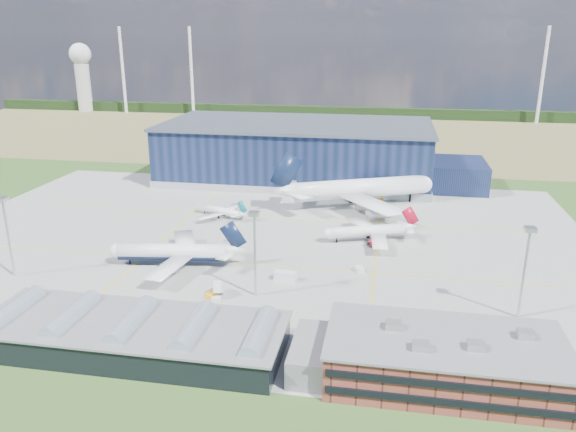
% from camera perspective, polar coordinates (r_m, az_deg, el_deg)
% --- Properties ---
extents(ground, '(600.00, 600.00, 0.00)m').
position_cam_1_polar(ground, '(176.97, -4.18, -3.57)').
color(ground, '#2D531F').
rests_on(ground, ground).
extents(apron, '(220.00, 160.00, 0.08)m').
position_cam_1_polar(apron, '(186.00, -3.42, -2.44)').
color(apron, gray).
rests_on(apron, ground).
extents(farmland, '(600.00, 220.00, 0.01)m').
position_cam_1_polar(farmland, '(386.86, 4.00, 8.39)').
color(farmland, olive).
rests_on(farmland, ground).
extents(treeline, '(600.00, 8.00, 8.00)m').
position_cam_1_polar(treeline, '(464.96, 5.15, 10.50)').
color(treeline, black).
rests_on(treeline, ground).
extents(horizon_dressing, '(440.20, 18.00, 70.00)m').
position_cam_1_polar(horizon_dressing, '(510.88, -17.38, 13.87)').
color(horizon_dressing, white).
rests_on(horizon_dressing, ground).
extents(hangar, '(145.00, 62.00, 26.10)m').
position_cam_1_polar(hangar, '(262.36, 1.52, 6.33)').
color(hangar, '#101C36').
rests_on(hangar, ground).
extents(ops_building, '(46.00, 23.00, 10.90)m').
position_cam_1_polar(ops_building, '(116.74, 15.58, -13.86)').
color(ops_building, brown).
rests_on(ops_building, ground).
extents(glass_concourse, '(78.00, 23.00, 8.60)m').
position_cam_1_polar(glass_concourse, '(126.34, -14.04, -11.67)').
color(glass_concourse, black).
rests_on(glass_concourse, ground).
extents(light_mast_west, '(2.60, 2.60, 23.00)m').
position_cam_1_polar(light_mast_west, '(171.93, -26.72, -0.73)').
color(light_mast_west, '#BABEC2').
rests_on(light_mast_west, ground).
extents(light_mast_center, '(2.60, 2.60, 23.00)m').
position_cam_1_polar(light_mast_center, '(141.98, -3.41, -2.47)').
color(light_mast_center, '#BABEC2').
rests_on(light_mast_center, ground).
extents(light_mast_east, '(2.60, 2.60, 23.00)m').
position_cam_1_polar(light_mast_east, '(142.14, 23.04, -3.94)').
color(light_mast_east, '#BABEC2').
rests_on(light_mast_east, ground).
extents(airliner_navy, '(46.60, 45.84, 13.46)m').
position_cam_1_polar(airliner_navy, '(167.27, -11.72, -2.76)').
color(airliner_navy, white).
rests_on(airliner_navy, ground).
extents(airliner_red, '(42.48, 42.06, 10.81)m').
position_cam_1_polar(airliner_red, '(185.02, 8.10, -0.94)').
color(airliner_red, white).
rests_on(airliner_red, ground).
extents(airliner_widebody, '(89.42, 88.67, 22.24)m').
position_cam_1_polar(airliner_widebody, '(220.96, 7.44, 3.79)').
color(airliner_widebody, white).
rests_on(airliner_widebody, ground).
extents(airliner_regional, '(30.92, 30.64, 7.79)m').
position_cam_1_polar(airliner_regional, '(209.17, -6.97, 0.93)').
color(airliner_regional, white).
rests_on(airliner_regional, ground).
extents(gse_tug_b, '(3.18, 3.74, 1.37)m').
position_cam_1_polar(gse_tug_b, '(147.75, -7.79, -7.99)').
color(gse_tug_b, yellow).
rests_on(gse_tug_b, ground).
extents(gse_van_a, '(6.31, 3.32, 2.64)m').
position_cam_1_polar(gse_van_a, '(155.74, -0.27, -6.13)').
color(gse_van_a, silver).
rests_on(gse_van_a, ground).
extents(gse_cart_a, '(3.36, 3.90, 1.42)m').
position_cam_1_polar(gse_cart_a, '(162.86, 7.24, -5.39)').
color(gse_cart_a, silver).
rests_on(gse_cart_a, ground).
extents(gse_tug_c, '(2.39, 3.42, 1.40)m').
position_cam_1_polar(gse_tug_c, '(230.24, 9.37, 1.60)').
color(gse_tug_c, yellow).
rests_on(gse_tug_c, ground).
extents(gse_van_c, '(5.16, 3.44, 2.27)m').
position_cam_1_polar(gse_van_c, '(130.09, 6.54, -11.57)').
color(gse_van_c, silver).
rests_on(gse_van_c, ground).
extents(airstair, '(2.58, 5.13, 3.15)m').
position_cam_1_polar(airstair, '(148.03, -7.02, -7.52)').
color(airstair, silver).
rests_on(airstair, ground).
extents(car_a, '(3.60, 2.05, 1.15)m').
position_cam_1_polar(car_a, '(128.52, 8.01, -12.32)').
color(car_a, '#99999E').
rests_on(car_a, ground).
extents(car_b, '(4.27, 2.67, 1.33)m').
position_cam_1_polar(car_b, '(130.00, 18.20, -12.71)').
color(car_b, '#99999E').
rests_on(car_b, ground).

